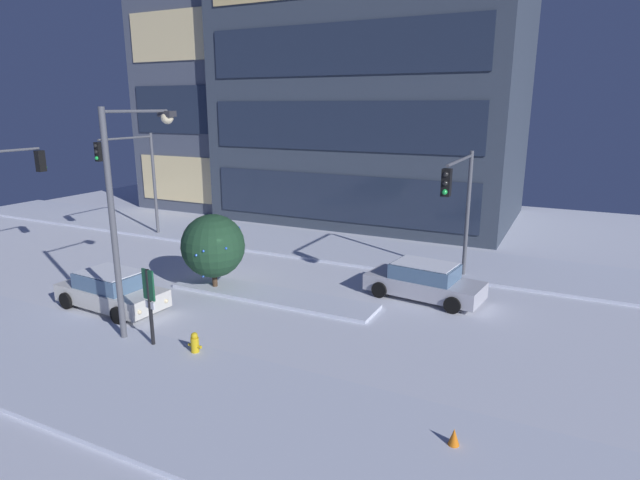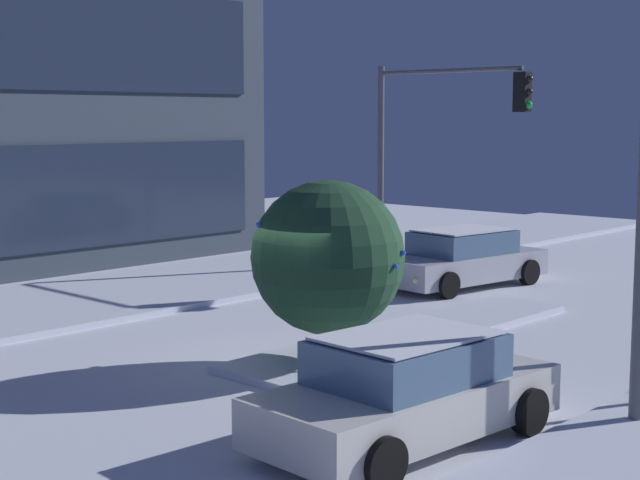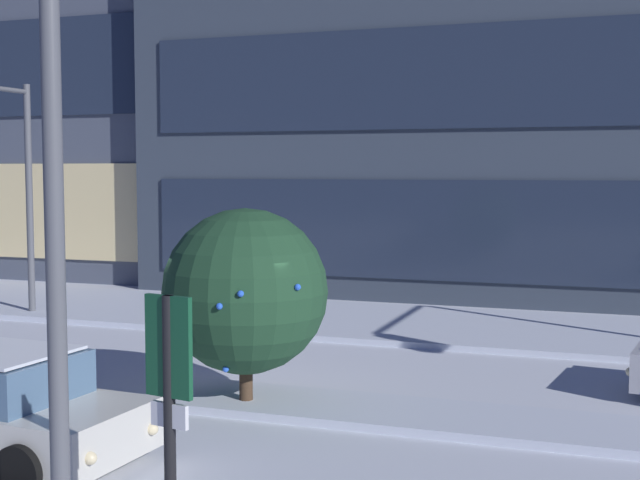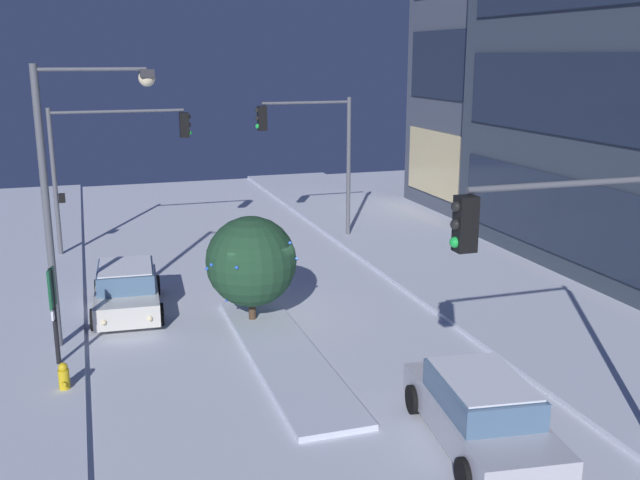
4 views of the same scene
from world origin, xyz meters
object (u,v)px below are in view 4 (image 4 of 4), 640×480
(car_near, at_px, (127,289))
(traffic_light_corner_far_right, at_px, (584,261))
(parking_info_sign, at_px, (54,306))
(traffic_light_corner_near_left, at_px, (110,152))
(street_lamp_arched, at_px, (77,168))
(car_far, at_px, (481,412))
(fire_hydrant, at_px, (64,379))
(traffic_light_corner_far_left, at_px, (313,142))
(decorated_tree_median, at_px, (251,261))

(car_near, distance_m, traffic_light_corner_far_right, 14.37)
(traffic_light_corner_far_right, bearing_deg, parking_info_sign, -37.45)
(traffic_light_corner_near_left, height_order, street_lamp_arched, street_lamp_arched)
(car_near, xyz_separation_m, parking_info_sign, (3.95, -1.98, 1.00))
(traffic_light_corner_far_right, bearing_deg, car_near, -55.55)
(car_far, bearing_deg, traffic_light_corner_far_right, -114.52)
(traffic_light_corner_far_right, distance_m, fire_hydrant, 11.99)
(street_lamp_arched, bearing_deg, traffic_light_corner_near_left, 84.59)
(traffic_light_corner_far_right, bearing_deg, fire_hydrant, -31.64)
(fire_hydrant, bearing_deg, street_lamp_arched, 167.14)
(car_far, xyz_separation_m, fire_hydrant, (-5.08, -8.25, -0.33))
(traffic_light_corner_far_right, xyz_separation_m, fire_hydrant, (-5.98, -9.71, -3.70))
(car_far, distance_m, traffic_light_corner_far_left, 17.99)
(car_near, height_order, decorated_tree_median, decorated_tree_median)
(parking_info_sign, bearing_deg, car_far, -26.91)
(decorated_tree_median, bearing_deg, parking_info_sign, -72.91)
(fire_hydrant, height_order, parking_info_sign, parking_info_sign)
(traffic_light_corner_near_left, distance_m, fire_hydrant, 13.52)
(car_near, relative_size, street_lamp_arched, 0.61)
(traffic_light_corner_far_right, bearing_deg, car_far, -31.70)
(car_far, distance_m, fire_hydrant, 9.69)
(traffic_light_corner_far_left, distance_m, fire_hydrant, 16.51)
(car_near, xyz_separation_m, traffic_light_corner_near_left, (-7.33, 0.02, 3.42))
(fire_hydrant, distance_m, parking_info_sign, 2.08)
(traffic_light_corner_far_left, bearing_deg, parking_info_sign, 46.62)
(traffic_light_corner_near_left, bearing_deg, car_near, -90.13)
(fire_hydrant, bearing_deg, parking_info_sign, -173.98)
(car_near, relative_size, fire_hydrant, 5.84)
(traffic_light_corner_far_left, distance_m, parking_info_sign, 15.18)
(traffic_light_corner_near_left, distance_m, decorated_tree_median, 10.44)
(car_far, distance_m, street_lamp_arched, 11.78)
(traffic_light_corner_far_left, xyz_separation_m, street_lamp_arched, (9.62, -9.46, 0.73))
(car_near, xyz_separation_m, decorated_tree_median, (2.27, 3.51, 1.22))
(traffic_light_corner_far_right, distance_m, decorated_tree_median, 10.47)
(car_near, bearing_deg, fire_hydrant, -14.39)
(street_lamp_arched, bearing_deg, decorated_tree_median, 6.53)
(street_lamp_arched, relative_size, fire_hydrant, 9.58)
(traffic_light_corner_far_left, bearing_deg, fire_hydrant, 50.94)
(traffic_light_corner_near_left, bearing_deg, fire_hydrant, -98.08)
(car_far, bearing_deg, car_near, 38.41)
(parking_info_sign, bearing_deg, traffic_light_corner_far_left, 58.09)
(traffic_light_corner_near_left, xyz_separation_m, fire_hydrant, (12.87, -1.83, -3.74))
(car_near, height_order, traffic_light_corner_far_left, traffic_light_corner_far_left)
(traffic_light_corner_near_left, relative_size, street_lamp_arched, 0.77)
(decorated_tree_median, bearing_deg, car_far, 19.33)
(parking_info_sign, xyz_separation_m, decorated_tree_median, (-1.69, 5.49, 0.22))
(traffic_light_corner_far_left, relative_size, traffic_light_corner_far_right, 1.06)
(traffic_light_corner_far_right, relative_size, fire_hydrant, 7.23)
(traffic_light_corner_near_left, bearing_deg, traffic_light_corner_far_right, -67.29)
(traffic_light_corner_far_right, height_order, fire_hydrant, traffic_light_corner_far_right)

